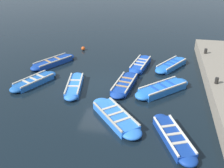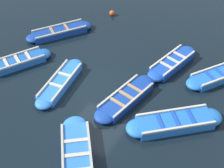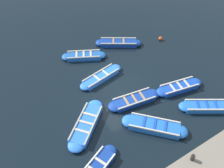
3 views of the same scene
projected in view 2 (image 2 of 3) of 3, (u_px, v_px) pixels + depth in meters
name	position (u px, v px, depth m)	size (l,w,h in m)	color
ground_plane	(95.00, 91.00, 13.49)	(120.00, 120.00, 0.00)	black
boat_mid_row	(126.00, 98.00, 12.96)	(1.39, 3.59, 0.38)	navy
boat_end_of_row	(77.00, 158.00, 10.77)	(3.19, 3.56, 0.41)	blue
boat_centre	(18.00, 62.00, 14.73)	(2.22, 3.28, 0.40)	#1E59AD
boat_far_corner	(219.00, 75.00, 14.00)	(2.49, 3.30, 0.41)	blue
boat_bow_out	(175.00, 122.00, 11.92)	(3.40, 3.28, 0.46)	blue
boat_outer_right	(60.00, 32.00, 16.63)	(2.60, 3.46, 0.41)	navy
boat_drifting	(60.00, 82.00, 13.67)	(1.29, 3.53, 0.38)	blue
boat_stern_in	(172.00, 63.00, 14.65)	(1.42, 3.39, 0.42)	#1947B7
buoy_orange_near	(112.00, 13.00, 18.15)	(0.31, 0.31, 0.31)	#E05119
buoy_yellow_far	(105.00, 119.00, 12.14)	(0.28, 0.28, 0.28)	silver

